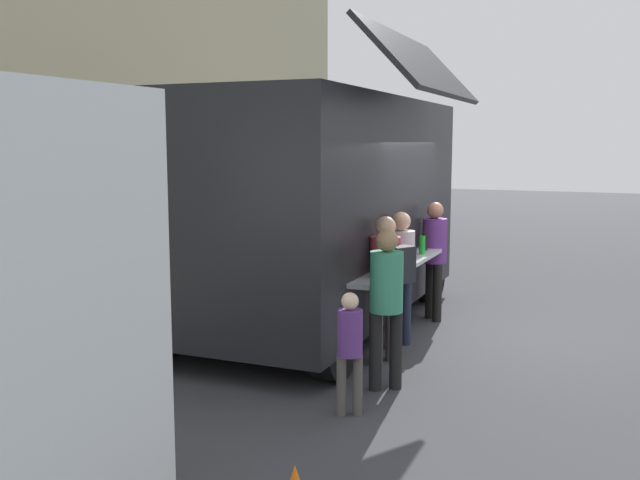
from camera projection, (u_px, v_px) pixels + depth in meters
name	position (u px, v px, depth m)	size (l,w,h in m)	color
ground_plane	(469.00, 334.00, 9.41)	(60.00, 60.00, 0.00)	#38383D
food_truck_main	(318.00, 204.00, 9.68)	(5.57, 3.25, 3.80)	black
trash_bin	(294.00, 241.00, 14.47)	(0.60, 0.60, 1.05)	#2D5F3A
customer_front_ordering	(400.00, 267.00, 8.72)	(0.34, 0.34, 1.67)	#1F253A
customer_mid_with_backpack	(387.00, 274.00, 8.04)	(0.47, 0.55, 1.68)	#4C4440
customer_rear_waiting	(386.00, 295.00, 7.16)	(0.33, 0.33, 1.64)	black
customer_extra_browsing	(434.00, 250.00, 10.04)	(0.34, 0.34, 1.68)	black
child_near_queue	(350.00, 343.00, 6.51)	(0.23, 0.23, 1.15)	#4B4844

